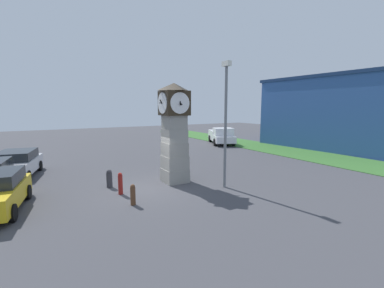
{
  "coord_description": "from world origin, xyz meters",
  "views": [
    {
      "loc": [
        11.89,
        -4.32,
        4.07
      ],
      "look_at": [
        -0.2,
        2.72,
        2.07
      ],
      "focal_mm": 24.0,
      "sensor_mm": 36.0,
      "label": 1
    }
  ],
  "objects_px": {
    "bollard_far_row": "(109,178)",
    "pickup_truck": "(221,135)",
    "car_navy_sedan": "(16,164)",
    "bollard_near_tower": "(133,194)",
    "street_lamp_near_road": "(226,116)",
    "clock_tower": "(174,131)",
    "bollard_mid_row": "(120,183)"
  },
  "relations": [
    {
      "from": "clock_tower",
      "to": "bollard_mid_row",
      "type": "xyz_separation_m",
      "value": [
        0.6,
        -3.15,
        -2.28
      ]
    },
    {
      "from": "bollard_mid_row",
      "to": "car_navy_sedan",
      "type": "height_order",
      "value": "car_navy_sedan"
    },
    {
      "from": "bollard_mid_row",
      "to": "bollard_far_row",
      "type": "bearing_deg",
      "value": -170.98
    },
    {
      "from": "bollard_near_tower",
      "to": "car_navy_sedan",
      "type": "relative_size",
      "value": 0.19
    },
    {
      "from": "clock_tower",
      "to": "bollard_far_row",
      "type": "xyz_separation_m",
      "value": [
        -0.74,
        -3.37,
        -2.34
      ]
    },
    {
      "from": "clock_tower",
      "to": "pickup_truck",
      "type": "distance_m",
      "value": 15.67
    },
    {
      "from": "clock_tower",
      "to": "street_lamp_near_road",
      "type": "xyz_separation_m",
      "value": [
        2.18,
        1.77,
        0.82
      ]
    },
    {
      "from": "bollard_near_tower",
      "to": "bollard_mid_row",
      "type": "height_order",
      "value": "bollard_mid_row"
    },
    {
      "from": "clock_tower",
      "to": "bollard_far_row",
      "type": "distance_m",
      "value": 4.17
    },
    {
      "from": "bollard_far_row",
      "to": "car_navy_sedan",
      "type": "height_order",
      "value": "car_navy_sedan"
    },
    {
      "from": "clock_tower",
      "to": "bollard_far_row",
      "type": "bearing_deg",
      "value": -102.48
    },
    {
      "from": "bollard_near_tower",
      "to": "bollard_far_row",
      "type": "relative_size",
      "value": 0.95
    },
    {
      "from": "bollard_far_row",
      "to": "car_navy_sedan",
      "type": "relative_size",
      "value": 0.2
    },
    {
      "from": "clock_tower",
      "to": "car_navy_sedan",
      "type": "distance_m",
      "value": 9.69
    },
    {
      "from": "bollard_far_row",
      "to": "street_lamp_near_road",
      "type": "xyz_separation_m",
      "value": [
        2.92,
        5.13,
        3.16
      ]
    },
    {
      "from": "bollard_far_row",
      "to": "car_navy_sedan",
      "type": "xyz_separation_m",
      "value": [
        -4.84,
        -4.29,
        0.31
      ]
    },
    {
      "from": "bollard_near_tower",
      "to": "bollard_mid_row",
      "type": "xyz_separation_m",
      "value": [
        -1.6,
        -0.1,
        0.08
      ]
    },
    {
      "from": "bollard_far_row",
      "to": "pickup_truck",
      "type": "xyz_separation_m",
      "value": [
        -10.05,
        14.57,
        0.46
      ]
    },
    {
      "from": "pickup_truck",
      "to": "street_lamp_near_road",
      "type": "relative_size",
      "value": 0.92
    },
    {
      "from": "bollard_near_tower",
      "to": "street_lamp_near_road",
      "type": "height_order",
      "value": "street_lamp_near_road"
    },
    {
      "from": "bollard_mid_row",
      "to": "car_navy_sedan",
      "type": "bearing_deg",
      "value": -143.94
    },
    {
      "from": "car_navy_sedan",
      "to": "street_lamp_near_road",
      "type": "relative_size",
      "value": 0.76
    },
    {
      "from": "bollard_mid_row",
      "to": "street_lamp_near_road",
      "type": "xyz_separation_m",
      "value": [
        1.58,
        4.92,
        3.1
      ]
    },
    {
      "from": "bollard_far_row",
      "to": "pickup_truck",
      "type": "relative_size",
      "value": 0.16
    },
    {
      "from": "bollard_near_tower",
      "to": "pickup_truck",
      "type": "distance_m",
      "value": 19.29
    },
    {
      "from": "pickup_truck",
      "to": "clock_tower",
      "type": "bearing_deg",
      "value": -46.07
    },
    {
      "from": "bollard_mid_row",
      "to": "pickup_truck",
      "type": "distance_m",
      "value": 18.33
    },
    {
      "from": "bollard_near_tower",
      "to": "bollard_far_row",
      "type": "distance_m",
      "value": 2.96
    },
    {
      "from": "bollard_near_tower",
      "to": "bollard_mid_row",
      "type": "relative_size",
      "value": 0.85
    },
    {
      "from": "clock_tower",
      "to": "car_navy_sedan",
      "type": "xyz_separation_m",
      "value": [
        -5.58,
        -7.65,
        -2.03
      ]
    },
    {
      "from": "bollard_near_tower",
      "to": "pickup_truck",
      "type": "height_order",
      "value": "pickup_truck"
    },
    {
      "from": "bollard_near_tower",
      "to": "street_lamp_near_road",
      "type": "bearing_deg",
      "value": 90.23
    }
  ]
}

